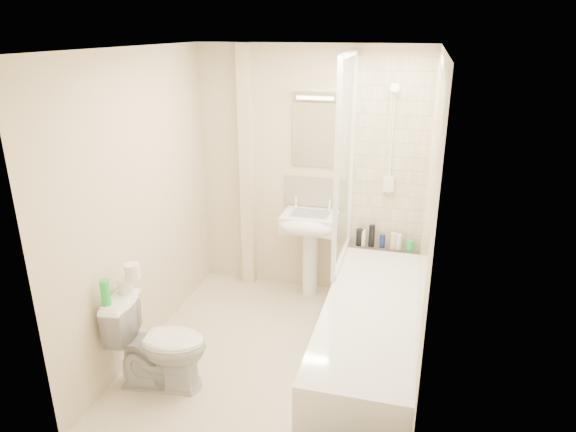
# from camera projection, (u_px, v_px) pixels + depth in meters

# --- Properties ---
(floor) EXTENTS (2.50, 2.50, 0.00)m
(floor) POSITION_uv_depth(u_px,v_px,m) (275.00, 355.00, 4.22)
(floor) COLOR beige
(floor) RESTS_ON ground
(wall_back) EXTENTS (2.20, 0.02, 2.40)m
(wall_back) POSITION_uv_depth(u_px,v_px,m) (310.00, 174.00, 4.93)
(wall_back) COLOR beige
(wall_back) RESTS_ON ground
(wall_left) EXTENTS (0.02, 2.50, 2.40)m
(wall_left) POSITION_uv_depth(u_px,v_px,m) (141.00, 206.00, 4.06)
(wall_left) COLOR beige
(wall_left) RESTS_ON ground
(wall_right) EXTENTS (0.02, 2.50, 2.40)m
(wall_right) POSITION_uv_depth(u_px,v_px,m) (427.00, 232.00, 3.54)
(wall_right) COLOR beige
(wall_right) RESTS_ON ground
(ceiling) EXTENTS (2.20, 2.50, 0.02)m
(ceiling) POSITION_uv_depth(u_px,v_px,m) (272.00, 48.00, 3.38)
(ceiling) COLOR white
(ceiling) RESTS_ON wall_back
(tile_back) EXTENTS (0.70, 0.01, 1.75)m
(tile_back) POSITION_uv_depth(u_px,v_px,m) (391.00, 156.00, 4.67)
(tile_back) COLOR beige
(tile_back) RESTS_ON wall_back
(tile_right) EXTENTS (0.01, 2.10, 1.75)m
(tile_right) POSITION_uv_depth(u_px,v_px,m) (428.00, 200.00, 3.49)
(tile_right) COLOR beige
(tile_right) RESTS_ON wall_right
(pipe_boxing) EXTENTS (0.12, 0.12, 2.40)m
(pipe_boxing) POSITION_uv_depth(u_px,v_px,m) (247.00, 171.00, 5.03)
(pipe_boxing) COLOR beige
(pipe_boxing) RESTS_ON ground
(splashback) EXTENTS (0.60, 0.02, 0.30)m
(splashback) POSITION_uv_depth(u_px,v_px,m) (315.00, 192.00, 4.97)
(splashback) COLOR beige
(splashback) RESTS_ON wall_back
(mirror) EXTENTS (0.46, 0.01, 0.60)m
(mirror) POSITION_uv_depth(u_px,v_px,m) (316.00, 135.00, 4.78)
(mirror) COLOR white
(mirror) RESTS_ON wall_back
(strip_light) EXTENTS (0.42, 0.07, 0.07)m
(strip_light) POSITION_uv_depth(u_px,v_px,m) (316.00, 95.00, 4.63)
(strip_light) COLOR silver
(strip_light) RESTS_ON wall_back
(bathtub) EXTENTS (0.70, 2.10, 0.55)m
(bathtub) POSITION_uv_depth(u_px,v_px,m) (369.00, 336.00, 3.96)
(bathtub) COLOR white
(bathtub) RESTS_ON ground
(shower_screen) EXTENTS (0.04, 0.92, 1.80)m
(shower_screen) POSITION_uv_depth(u_px,v_px,m) (345.00, 163.00, 4.34)
(shower_screen) COLOR white
(shower_screen) RESTS_ON bathtub
(shower_fixture) EXTENTS (0.10, 0.16, 0.99)m
(shower_fixture) POSITION_uv_depth(u_px,v_px,m) (391.00, 144.00, 4.58)
(shower_fixture) COLOR white
(shower_fixture) RESTS_ON wall_back
(pedestal_sink) EXTENTS (0.51, 0.48, 0.99)m
(pedestal_sink) POSITION_uv_depth(u_px,v_px,m) (309.00, 232.00, 4.88)
(pedestal_sink) COLOR white
(pedestal_sink) RESTS_ON ground
(bottle_black_a) EXTENTS (0.07, 0.07, 0.16)m
(bottle_black_a) POSITION_uv_depth(u_px,v_px,m) (360.00, 237.00, 4.93)
(bottle_black_a) COLOR black
(bottle_black_a) RESTS_ON bathtub
(bottle_white_a) EXTENTS (0.05, 0.05, 0.16)m
(bottle_white_a) POSITION_uv_depth(u_px,v_px,m) (363.00, 238.00, 4.92)
(bottle_white_a) COLOR white
(bottle_white_a) RESTS_ON bathtub
(bottle_black_b) EXTENTS (0.06, 0.06, 0.22)m
(bottle_black_b) POSITION_uv_depth(u_px,v_px,m) (372.00, 236.00, 4.89)
(bottle_black_b) COLOR black
(bottle_black_b) RESTS_ON bathtub
(bottle_blue) EXTENTS (0.05, 0.05, 0.13)m
(bottle_blue) POSITION_uv_depth(u_px,v_px,m) (382.00, 241.00, 4.88)
(bottle_blue) COLOR navy
(bottle_blue) RESTS_ON bathtub
(bottle_cream) EXTENTS (0.06, 0.06, 0.16)m
(bottle_cream) POSITION_uv_depth(u_px,v_px,m) (393.00, 241.00, 4.85)
(bottle_cream) COLOR beige
(bottle_cream) RESTS_ON bathtub
(bottle_white_b) EXTENTS (0.05, 0.05, 0.15)m
(bottle_white_b) POSITION_uv_depth(u_px,v_px,m) (399.00, 242.00, 4.84)
(bottle_white_b) COLOR white
(bottle_white_b) RESTS_ON bathtub
(bottle_green) EXTENTS (0.07, 0.07, 0.10)m
(bottle_green) POSITION_uv_depth(u_px,v_px,m) (410.00, 245.00, 4.82)
(bottle_green) COLOR green
(bottle_green) RESTS_ON bathtub
(toilet) EXTENTS (0.56, 0.79, 0.71)m
(toilet) POSITION_uv_depth(u_px,v_px,m) (159.00, 343.00, 3.76)
(toilet) COLOR white
(toilet) RESTS_ON ground
(toilet_roll_lower) EXTENTS (0.11, 0.11, 0.11)m
(toilet_roll_lower) POSITION_uv_depth(u_px,v_px,m) (125.00, 285.00, 3.73)
(toilet_roll_lower) COLOR white
(toilet_roll_lower) RESTS_ON toilet
(toilet_roll_upper) EXTENTS (0.11, 0.11, 0.11)m
(toilet_roll_upper) POSITION_uv_depth(u_px,v_px,m) (132.00, 271.00, 3.70)
(toilet_roll_upper) COLOR white
(toilet_roll_upper) RESTS_ON toilet_roll_lower
(green_bottle) EXTENTS (0.06, 0.06, 0.19)m
(green_bottle) POSITION_uv_depth(u_px,v_px,m) (105.00, 293.00, 3.55)
(green_bottle) COLOR green
(green_bottle) RESTS_ON toilet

